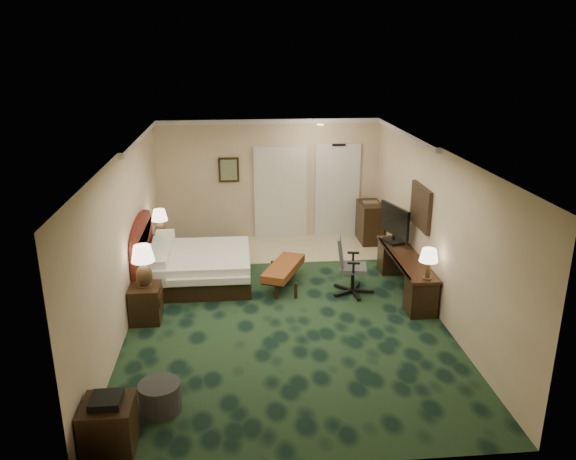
{
  "coord_description": "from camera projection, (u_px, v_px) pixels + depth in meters",
  "views": [
    {
      "loc": [
        -0.73,
        -8.55,
        4.27
      ],
      "look_at": [
        0.13,
        0.6,
        1.2
      ],
      "focal_mm": 35.0,
      "sensor_mm": 36.0,
      "label": 1
    }
  ],
  "objects": [
    {
      "name": "headboard",
      "position": [
        143.0,
        254.0,
        10.0
      ],
      "size": [
        0.12,
        2.0,
        1.4
      ],
      "primitive_type": null,
      "color": "#530F0A",
      "rests_on": "ground"
    },
    {
      "name": "desk",
      "position": [
        405.0,
        274.0,
        10.07
      ],
      "size": [
        0.5,
        2.31,
        0.67
      ],
      "primitive_type": "cube",
      "color": "black",
      "rests_on": "ground"
    },
    {
      "name": "desk_lamp",
      "position": [
        428.0,
        264.0,
        8.93
      ],
      "size": [
        0.35,
        0.35,
        0.52
      ],
      "primitive_type": null,
      "rotation": [
        0.0,
        0.0,
        0.2
      ],
      "color": "#331E11",
      "rests_on": "desk"
    },
    {
      "name": "desk_chair",
      "position": [
        353.0,
        265.0,
        9.92
      ],
      "size": [
        0.72,
        0.69,
        1.06
      ],
      "primitive_type": null,
      "rotation": [
        0.0,
        0.0,
        -0.19
      ],
      "color": "#4A4A4F",
      "rests_on": "ground"
    },
    {
      "name": "floor",
      "position": [
        284.0,
        308.0,
        9.5
      ],
      "size": [
        5.0,
        7.5,
        0.0
      ],
      "primitive_type": "cube",
      "color": "black",
      "rests_on": "ground"
    },
    {
      "name": "bed",
      "position": [
        200.0,
        267.0,
        10.44
      ],
      "size": [
        1.87,
        1.73,
        0.59
      ],
      "primitive_type": "cube",
      "color": "white",
      "rests_on": "ground"
    },
    {
      "name": "wall_front",
      "position": [
        316.0,
        355.0,
        5.53
      ],
      "size": [
        5.0,
        0.0,
        2.7
      ],
      "primitive_type": "cube",
      "color": "tan",
      "rests_on": "ground"
    },
    {
      "name": "wall_mirror",
      "position": [
        421.0,
        207.0,
        9.79
      ],
      "size": [
        0.05,
        0.95,
        0.75
      ],
      "primitive_type": "cube",
      "color": "white",
      "rests_on": "wall_right"
    },
    {
      "name": "ottoman",
      "position": [
        160.0,
        397.0,
        6.82
      ],
      "size": [
        0.62,
        0.62,
        0.37
      ],
      "primitive_type": "cylinder",
      "rotation": [
        0.0,
        0.0,
        -0.24
      ],
      "color": "#2A292F",
      "rests_on": "ground"
    },
    {
      "name": "nightstand_far",
      "position": [
        163.0,
        251.0,
        11.35
      ],
      "size": [
        0.44,
        0.5,
        0.55
      ],
      "primitive_type": "cube",
      "color": "black",
      "rests_on": "ground"
    },
    {
      "name": "tile_patch",
      "position": [
        313.0,
        247.0,
        12.31
      ],
      "size": [
        3.2,
        1.7,
        0.01
      ],
      "primitive_type": "cube",
      "color": "beige",
      "rests_on": "ground"
    },
    {
      "name": "wall_right",
      "position": [
        434.0,
        228.0,
        9.29
      ],
      "size": [
        0.0,
        7.5,
        2.7
      ],
      "primitive_type": "cube",
      "color": "tan",
      "rests_on": "ground"
    },
    {
      "name": "bed_bench",
      "position": [
        284.0,
        275.0,
        10.3
      ],
      "size": [
        0.91,
        1.34,
        0.43
      ],
      "primitive_type": "cube",
      "rotation": [
        0.0,
        0.0,
        -0.41
      ],
      "color": "brown",
      "rests_on": "ground"
    },
    {
      "name": "lamp_near",
      "position": [
        144.0,
        266.0,
        8.81
      ],
      "size": [
        0.43,
        0.43,
        0.69
      ],
      "primitive_type": null,
      "rotation": [
        0.0,
        0.0,
        -0.21
      ],
      "color": "#331E11",
      "rests_on": "nightstand_near"
    },
    {
      "name": "side_table",
      "position": [
        109.0,
        426.0,
        6.12
      ],
      "size": [
        0.55,
        0.55,
        0.59
      ],
      "primitive_type": "cube",
      "color": "black",
      "rests_on": "ground"
    },
    {
      "name": "tv",
      "position": [
        394.0,
        224.0,
        10.55
      ],
      "size": [
        0.33,
        0.92,
        0.73
      ],
      "primitive_type": "cube",
      "rotation": [
        0.0,
        0.0,
        0.28
      ],
      "color": "black",
      "rests_on": "desk"
    },
    {
      "name": "wall_left",
      "position": [
        126.0,
        238.0,
        8.85
      ],
      "size": [
        0.0,
        7.5,
        2.7
      ],
      "primitive_type": "cube",
      "color": "tan",
      "rests_on": "ground"
    },
    {
      "name": "crown_molding",
      "position": [
        283.0,
        153.0,
        8.66
      ],
      "size": [
        5.0,
        7.5,
        0.1
      ],
      "primitive_type": null,
      "color": "silver",
      "rests_on": "wall_back"
    },
    {
      "name": "closet_doors",
      "position": [
        281.0,
        193.0,
        12.69
      ],
      "size": [
        1.2,
        0.06,
        2.1
      ],
      "primitive_type": "cube",
      "color": "beige",
      "rests_on": "ground"
    },
    {
      "name": "wall_art",
      "position": [
        229.0,
        170.0,
        12.41
      ],
      "size": [
        0.45,
        0.06,
        0.55
      ],
      "primitive_type": "cube",
      "color": "#54695C",
      "rests_on": "wall_back"
    },
    {
      "name": "minibar",
      "position": [
        370.0,
        222.0,
        12.57
      ],
      "size": [
        0.47,
        0.85,
        0.89
      ],
      "primitive_type": "cube",
      "color": "black",
      "rests_on": "ground"
    },
    {
      "name": "lamp_far",
      "position": [
        160.0,
        224.0,
        11.16
      ],
      "size": [
        0.36,
        0.36,
        0.6
      ],
      "primitive_type": null,
      "rotation": [
        0.0,
        0.0,
        0.13
      ],
      "color": "#331E11",
      "rests_on": "nightstand_far"
    },
    {
      "name": "nightstand_near",
      "position": [
        146.0,
        303.0,
        9.01
      ],
      "size": [
        0.48,
        0.54,
        0.59
      ],
      "primitive_type": "cube",
      "color": "black",
      "rests_on": "ground"
    },
    {
      "name": "entry_door",
      "position": [
        337.0,
        191.0,
        12.81
      ],
      "size": [
        1.02,
        0.06,
        2.18
      ],
      "primitive_type": "cube",
      "color": "silver",
      "rests_on": "ground"
    },
    {
      "name": "wall_back",
      "position": [
        269.0,
        180.0,
        12.61
      ],
      "size": [
        5.0,
        0.0,
        2.7
      ],
      "primitive_type": "cube",
      "color": "tan",
      "rests_on": "ground"
    },
    {
      "name": "ceiling",
      "position": [
        283.0,
        150.0,
        8.64
      ],
      "size": [
        5.0,
        7.5,
        0.0
      ],
      "primitive_type": "cube",
      "color": "silver",
      "rests_on": "wall_back"
    }
  ]
}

